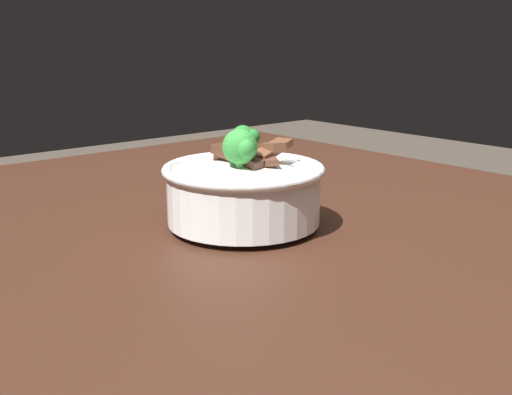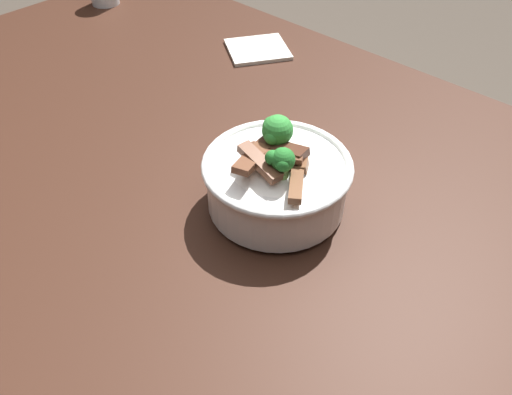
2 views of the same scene
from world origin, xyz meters
name	(u,v)px [view 1 (image 1 of 2)]	position (x,y,z in m)	size (l,w,h in m)	color
dining_table	(351,337)	(0.00, 0.00, 0.68)	(1.58, 1.08, 0.78)	#381E14
rice_bowl	(244,187)	(-0.17, -0.03, 0.84)	(0.21, 0.21, 0.14)	white
chopsticks_pair	(264,169)	(-0.42, 0.23, 0.79)	(0.18, 0.14, 0.01)	#28231E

